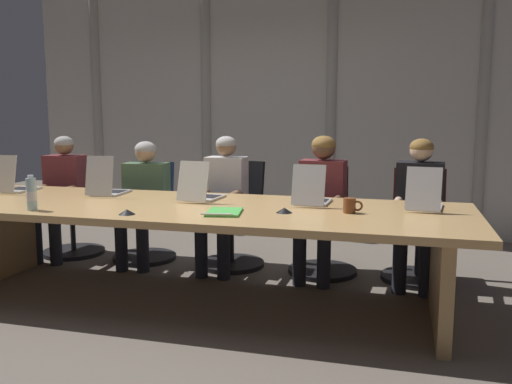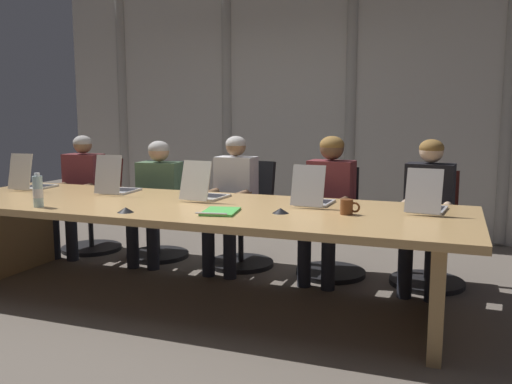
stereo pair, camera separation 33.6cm
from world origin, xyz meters
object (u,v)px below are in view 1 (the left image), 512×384
Objects in this scene: person_left_end at (61,190)px; coffee_mug_near at (350,206)px; laptop_left_mid at (108,187)px; laptop_center at (201,192)px; spiral_notepad at (224,212)px; person_left_mid at (143,194)px; conference_mic_middle at (284,210)px; laptop_left_end at (15,185)px; conference_mic_left_side at (127,212)px; office_chair_right_mid at (323,233)px; person_right_end at (418,203)px; laptop_right_end at (424,201)px; office_chair_left_end at (76,218)px; laptop_right_mid at (312,196)px; office_chair_left_mid at (146,223)px; person_center at (223,196)px; office_chair_center at (234,227)px; office_chair_right_end at (418,238)px; person_right_mid at (321,197)px; water_bottle_primary at (31,194)px.

coffee_mug_near is (2.84, -0.89, 0.12)m from person_left_end.
laptop_left_mid reaches higher than coffee_mug_near.
laptop_center is 1.25× the size of spiral_notepad.
conference_mic_middle is (1.55, -1.00, 0.09)m from person_left_mid.
laptop_left_end is 0.35× the size of person_left_end.
conference_mic_left_side is at bearing -162.65° from coffee_mug_near.
person_right_end reaches higher than office_chair_right_mid.
conference_mic_middle is at bearing 119.43° from laptop_right_end.
laptop_right_end is 0.99m from conference_mic_middle.
coffee_mug_near is at bearing 77.86° from office_chair_left_end.
office_chair_left_end is (-2.50, 0.77, -0.43)m from laptop_right_mid.
laptop_center is 0.74m from conference_mic_left_side.
office_chair_left_mid is (0.81, 0.79, -0.44)m from laptop_left_end.
person_center reaches higher than laptop_right_mid.
office_chair_center is at bearing 165.07° from person_center.
conference_mic_middle is (0.77, -1.00, 0.08)m from person_center.
conference_mic_left_side is at bearing 18.02° from person_left_mid.
office_chair_right_mid is at bearing -75.21° from laptop_left_end.
office_chair_right_end reaches higher than conference_mic_middle.
person_center is at bearing 87.10° from person_left_end.
office_chair_right_end reaches higher than office_chair_right_mid.
office_chair_right_mid is at bearing 90.72° from person_left_end.
person_right_mid reaches higher than laptop_right_mid.
laptop_left_mid is 1.06× the size of laptop_right_mid.
coffee_mug_near reaches higher than spiral_notepad.
office_chair_right_end is (2.47, 0.75, -0.44)m from laptop_left_mid.
person_center is at bearing 7.37° from laptop_center.
office_chair_center is 0.79× the size of person_right_mid.
person_left_end is at bearing -89.35° from person_center.
laptop_left_mid is 2.01m from coffee_mug_near.
person_center is at bearing -87.89° from office_chair_right_mid.
person_right_mid is (-0.81, -0.15, 0.34)m from office_chair_right_end.
person_center is at bearing -71.66° from laptop_left_end.
laptop_left_mid is 2.47m from laptop_right_end.
water_bottle_primary is (0.69, -1.52, 0.48)m from office_chair_left_end.
person_left_end is at bearing -81.68° from office_chair_left_mid.
person_right_end is (0.77, 0.61, -0.11)m from laptop_right_mid.
person_right_mid is at bearing 4.27° from laptop_right_mid.
office_chair_right_end is at bearing 65.40° from coffee_mug_near.
person_left_end is 0.87m from person_left_mid.
laptop_right_mid reaches higher than coffee_mug_near.
office_chair_right_end is 7.05× the size of coffee_mug_near.
laptop_right_mid is at bearing 56.66° from office_chair_center.
person_right_end is (-0.02, -0.16, 0.32)m from office_chair_right_end.
water_bottle_primary is (0.73, -0.72, 0.05)m from laptop_left_end.
person_left_end is (-3.33, 0.61, -0.13)m from laptop_right_end.
laptop_right_mid is (1.68, -0.02, -0.00)m from laptop_left_mid.
conference_mic_middle reaches higher than spiral_notepad.
water_bottle_primary is (-2.59, -1.52, 0.49)m from office_chair_right_end.
conference_mic_left_side is (1.43, -0.70, -0.04)m from laptop_left_end.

